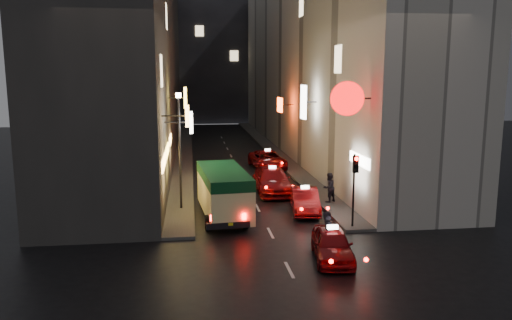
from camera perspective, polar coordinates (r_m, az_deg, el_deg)
name	(u,v)px	position (r m, az deg, el deg)	size (l,w,h in m)	color
building_left	(141,56)	(47.86, -13.06, 11.53)	(7.53, 52.00, 18.00)	#373432
building_right	(311,57)	(49.05, 6.29, 11.67)	(7.98, 52.00, 18.00)	beige
building_far	(212,50)	(79.80, -5.05, 12.38)	(30.00, 10.00, 22.00)	#36373C
sidewalk_left	(184,151)	(48.19, -8.21, 1.02)	(1.50, 52.00, 0.15)	#494744
sidewalk_right	(272,149)	(48.82, 1.82, 1.22)	(1.50, 52.00, 0.15)	#494744
minibus	(224,188)	(25.56, -3.73, -3.19)	(2.59, 6.10, 2.55)	#F6EC9A
taxi_near	(332,242)	(20.40, 8.71, -9.23)	(2.52, 4.83, 1.63)	maroon
taxi_second	(305,198)	(26.97, 5.61, -4.40)	(2.56, 4.96, 1.68)	maroon
taxi_third	(272,178)	(31.34, 1.88, -2.11)	(2.31, 5.58, 1.94)	maroon
taxi_far	(268,158)	(39.17, 1.34, 0.20)	(2.54, 5.30, 1.80)	maroon
pedestrian_crossing	(328,231)	(20.59, 8.23, -8.08)	(0.70, 0.45, 2.13)	black
pedestrian_sidewalk	(329,186)	(28.62, 8.34, -2.90)	(0.72, 0.45, 1.91)	black
traffic_light	(355,175)	(23.84, 11.24, -1.66)	(0.26, 0.43, 3.50)	black
lamp_post	(180,143)	(26.89, -8.73, 1.94)	(0.28, 0.28, 6.22)	black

